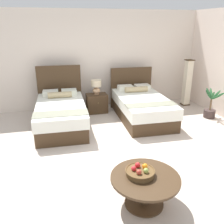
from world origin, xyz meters
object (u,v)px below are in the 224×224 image
at_px(coffee_table, 145,184).
at_px(table_lamp, 96,86).
at_px(floor_lamp_corner, 187,83).
at_px(nightstand, 97,103).
at_px(potted_palm, 210,108).
at_px(bed_near_window, 61,113).
at_px(bed_near_corner, 141,106).
at_px(fruit_bowl, 140,172).

bearing_deg(coffee_table, table_lamp, 89.00).
bearing_deg(table_lamp, floor_lamp_corner, -0.80).
xyz_separation_m(nightstand, potted_palm, (2.88, -1.17, 0.00)).
height_order(bed_near_window, nightstand, bed_near_window).
bearing_deg(floor_lamp_corner, bed_near_window, -169.24).
bearing_deg(floor_lamp_corner, table_lamp, 179.20).
distance_m(bed_near_corner, fruit_bowl, 3.28).
bearing_deg(potted_palm, fruit_bowl, -138.66).
relative_size(bed_near_corner, floor_lamp_corner, 1.59).
bearing_deg(coffee_table, potted_palm, 42.48).
relative_size(bed_near_corner, table_lamp, 5.54).
height_order(bed_near_corner, fruit_bowl, bed_near_corner).
distance_m(bed_near_window, nightstand, 1.28).
relative_size(table_lamp, potted_palm, 0.49).
height_order(bed_near_window, potted_palm, bed_near_window).
xyz_separation_m(bed_near_corner, table_lamp, (-1.06, 0.78, 0.43)).
bearing_deg(table_lamp, bed_near_corner, -36.26).
height_order(bed_near_corner, potted_palm, bed_near_corner).
relative_size(bed_near_window, floor_lamp_corner, 1.57).
height_order(coffee_table, fruit_bowl, fruit_bowl).
bearing_deg(nightstand, bed_near_window, -144.05).
bearing_deg(bed_near_window, nightstand, 35.95).
relative_size(nightstand, coffee_table, 0.61).
bearing_deg(bed_near_corner, coffee_table, -109.91).
height_order(bed_near_corner, coffee_table, bed_near_corner).
bearing_deg(nightstand, fruit_bowl, -91.86).
height_order(bed_near_corner, table_lamp, bed_near_corner).
xyz_separation_m(bed_near_corner, coffee_table, (-1.13, -3.11, 0.00)).
distance_m(nightstand, floor_lamp_corner, 2.85).
distance_m(floor_lamp_corner, potted_palm, 1.23).
bearing_deg(bed_near_window, coffee_table, -72.76).
bearing_deg(bed_near_corner, bed_near_window, 179.82).
distance_m(bed_near_window, coffee_table, 3.27).
xyz_separation_m(nightstand, floor_lamp_corner, (2.82, -0.02, 0.44)).
height_order(nightstand, floor_lamp_corner, floor_lamp_corner).
distance_m(bed_near_window, table_lamp, 1.36).
distance_m(bed_near_window, bed_near_corner, 2.10).
xyz_separation_m(bed_near_corner, floor_lamp_corner, (1.76, 0.74, 0.37)).
distance_m(bed_near_corner, table_lamp, 1.38).
height_order(nightstand, fruit_bowl, fruit_bowl).
height_order(coffee_table, potted_palm, potted_palm).
bearing_deg(potted_palm, bed_near_corner, 167.17).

